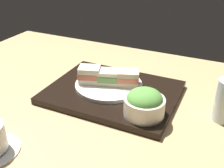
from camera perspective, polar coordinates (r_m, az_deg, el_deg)
The scene contains 7 objects.
ground_plane at distance 87.68cm, azimuth -3.67°, elevation -4.61°, with size 140.00×100.00×3.00cm, color tan.
serving_tray at distance 89.76cm, azimuth 0.14°, elevation -1.74°, with size 41.60×32.08×2.19cm, color black.
sandwich_plate at distance 90.75cm, azimuth -0.69°, elevation -0.15°, with size 22.45×22.45×1.22cm, color white.
sandwich_near at distance 88.62cm, azimuth 3.43°, elevation 1.33°, with size 8.45×7.53×5.00cm.
sandwich_middle at distance 89.37cm, azimuth -0.70°, elevation 1.53°, with size 8.55×7.80×4.72cm.
sandwich_far at distance 90.33cm, azimuth -4.76°, elevation 2.01°, with size 8.68×7.62×5.51cm.
salad_bowl at distance 75.50cm, azimuth 6.85°, elevation -4.04°, with size 11.52×11.52×7.96cm.
Camera 1 is at (-36.21, 63.97, 46.31)cm, focal length 43.35 mm.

